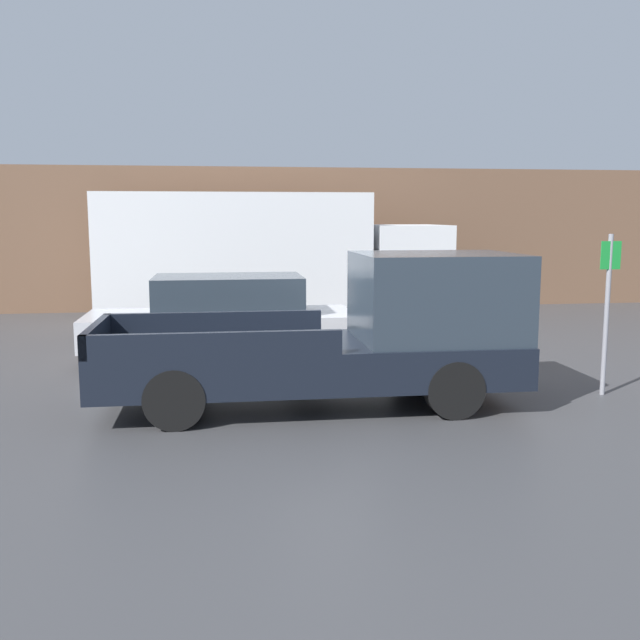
{
  "coord_description": "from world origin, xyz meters",
  "views": [
    {
      "loc": [
        -2.16,
        -10.01,
        2.58
      ],
      "look_at": [
        -0.69,
        0.46,
        1.04
      ],
      "focal_mm": 40.0,
      "sensor_mm": 36.0,
      "label": 1
    }
  ],
  "objects_px": {
    "car": "(224,317)",
    "delivery_truck": "(264,252)",
    "parking_sign": "(607,305)",
    "pickup_truck": "(358,335)"
  },
  "relations": [
    {
      "from": "car",
      "to": "delivery_truck",
      "type": "bearing_deg",
      "value": 77.09
    },
    {
      "from": "car",
      "to": "parking_sign",
      "type": "relative_size",
      "value": 2.05
    },
    {
      "from": "car",
      "to": "delivery_truck",
      "type": "relative_size",
      "value": 0.58
    },
    {
      "from": "pickup_truck",
      "to": "parking_sign",
      "type": "bearing_deg",
      "value": 0.08
    },
    {
      "from": "delivery_truck",
      "to": "pickup_truck",
      "type": "bearing_deg",
      "value": -84.07
    },
    {
      "from": "car",
      "to": "delivery_truck",
      "type": "distance_m",
      "value": 4.61
    },
    {
      "from": "pickup_truck",
      "to": "car",
      "type": "xyz_separation_m",
      "value": [
        -1.82,
        3.39,
        -0.19
      ]
    },
    {
      "from": "pickup_truck",
      "to": "car",
      "type": "distance_m",
      "value": 3.85
    },
    {
      "from": "pickup_truck",
      "to": "delivery_truck",
      "type": "height_order",
      "value": "delivery_truck"
    },
    {
      "from": "pickup_truck",
      "to": "delivery_truck",
      "type": "distance_m",
      "value": 7.86
    }
  ]
}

